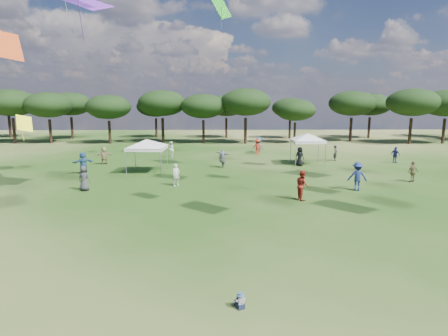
# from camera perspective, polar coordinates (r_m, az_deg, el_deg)

# --- Properties ---
(tree_line) EXTENTS (108.78, 17.63, 7.77)m
(tree_line) POSITION_cam_1_polar(r_m,az_deg,el_deg) (55.14, 2.15, 9.74)
(tree_line) COLOR black
(tree_line) RESTS_ON ground
(tent_left) EXTENTS (5.94, 5.94, 3.02)m
(tent_left) POSITION_cam_1_polar(r_m,az_deg,el_deg) (31.02, -11.68, 4.08)
(tent_left) COLOR gray
(tent_left) RESTS_ON ground
(tent_right) EXTENTS (5.71, 5.71, 3.17)m
(tent_right) POSITION_cam_1_polar(r_m,az_deg,el_deg) (35.22, 12.70, 4.98)
(tent_right) COLOR gray
(tent_right) RESTS_ON ground
(toddler) EXTENTS (0.35, 0.38, 0.47)m
(toddler) POSITION_cam_1_polar(r_m,az_deg,el_deg) (11.09, 2.48, -19.62)
(toddler) COLOR #151C31
(toddler) RESTS_ON ground
(festival_crowd) EXTENTS (28.83, 22.59, 1.88)m
(festival_crowd) POSITION_cam_1_polar(r_m,az_deg,el_deg) (33.25, 1.51, 1.68)
(festival_crowd) COLOR #57585D
(festival_crowd) RESTS_ON ground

